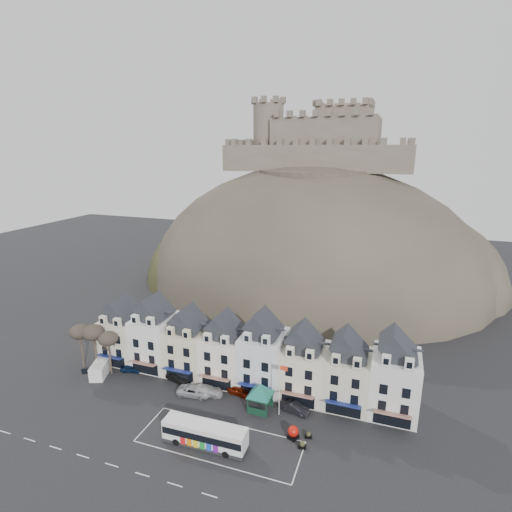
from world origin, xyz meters
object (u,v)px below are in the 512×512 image
(car_silver, at_px, (194,391))
(car_charcoal, at_px, (294,408))
(car_black, at_px, (177,378))
(bus_shelter, at_px, (260,390))
(car_white, at_px, (206,390))
(car_navy, at_px, (131,368))
(flagpole, at_px, (280,386))
(bus, at_px, (205,434))
(red_buoy, at_px, (293,432))
(white_van, at_px, (101,368))
(car_maroon, at_px, (240,391))

(car_silver, bearing_deg, car_charcoal, -93.05)
(car_black, xyz_separation_m, car_charcoal, (20.80, -1.30, 0.09))
(bus_shelter, bearing_deg, car_silver, -179.37)
(car_charcoal, bearing_deg, car_white, 103.72)
(car_navy, height_order, car_black, car_black)
(car_navy, distance_m, car_silver, 14.08)
(flagpole, bearing_deg, car_silver, 179.31)
(bus, relative_size, red_buoy, 6.22)
(bus_shelter, relative_size, flagpole, 0.83)
(bus_shelter, height_order, car_charcoal, bus_shelter)
(flagpole, bearing_deg, bus_shelter, 176.85)
(white_van, relative_size, car_black, 1.39)
(red_buoy, xyz_separation_m, car_black, (-22.00, 6.79, -0.27))
(bus_shelter, relative_size, car_charcoal, 1.52)
(bus_shelter, distance_m, white_van, 29.46)
(car_silver, bearing_deg, bus, -152.29)
(car_silver, xyz_separation_m, car_charcoal, (16.15, 1.20, 0.00))
(red_buoy, height_order, car_maroon, red_buoy)
(red_buoy, relative_size, car_white, 0.34)
(car_maroon, xyz_separation_m, car_charcoal, (9.20, -1.30, 0.01))
(car_white, bearing_deg, car_silver, 103.25)
(flagpole, distance_m, car_black, 19.54)
(red_buoy, distance_m, white_van, 35.83)
(car_maroon, bearing_deg, flagpole, -97.59)
(car_charcoal, bearing_deg, car_maroon, 93.96)
(bus_shelter, distance_m, car_maroon, 5.58)
(red_buoy, bearing_deg, bus, -154.31)
(flagpole, relative_size, car_maroon, 1.92)
(car_white, bearing_deg, white_van, 81.71)
(flagpole, xyz_separation_m, car_charcoal, (1.90, 1.37, -4.08))
(white_van, bearing_deg, bus_shelter, -20.65)
(bus, relative_size, car_white, 2.14)
(car_white, height_order, car_maroon, car_white)
(car_black, xyz_separation_m, car_maroon, (11.60, 0.00, 0.08))
(car_navy, bearing_deg, car_white, -110.32)
(white_van, xyz_separation_m, car_navy, (4.38, 2.50, -0.58))
(car_black, height_order, car_silver, car_silver)
(red_buoy, bearing_deg, car_charcoal, 102.31)
(red_buoy, height_order, car_charcoal, red_buoy)
(flagpole, height_order, car_charcoal, flagpole)
(car_charcoal, bearing_deg, bus, 150.17)
(white_van, height_order, car_black, white_van)
(red_buoy, distance_m, car_charcoal, 5.62)
(red_buoy, relative_size, car_black, 0.45)
(bus_shelter, bearing_deg, car_navy, 174.92)
(car_black, xyz_separation_m, car_white, (6.40, -1.73, 0.11))
(flagpole, xyz_separation_m, car_black, (-18.90, 2.67, -4.17))
(car_maroon, relative_size, car_charcoal, 0.96)
(white_van, bearing_deg, flagpole, -20.96)
(bus_shelter, distance_m, car_white, 9.80)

